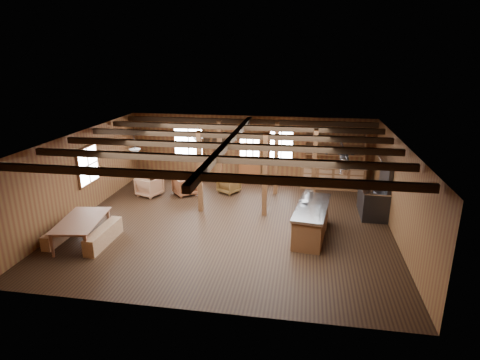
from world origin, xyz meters
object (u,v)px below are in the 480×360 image
object	(u,v)px
kitchen_island	(311,221)
armchair_c	(150,186)
armchair_a	(185,186)
armchair_b	(229,184)
dining_table	(84,231)
commercial_range	(375,196)

from	to	relation	value
kitchen_island	armchair_c	xyz separation A→B (m)	(-6.07, 2.55, -0.10)
armchair_a	armchair_c	bearing A→B (deg)	-26.18
armchair_a	armchair_b	xyz separation A→B (m)	(1.63, 0.52, -0.03)
dining_table	armchair_a	size ratio (longest dim) A/B	2.55
commercial_range	armchair_a	distance (m)	6.94
commercial_range	armchair_b	world-z (taller)	commercial_range
kitchen_island	armchair_c	size ratio (longest dim) A/B	3.15
kitchen_island	dining_table	world-z (taller)	kitchen_island
kitchen_island	dining_table	size ratio (longest dim) A/B	1.30
kitchen_island	armchair_b	size ratio (longest dim) A/B	3.59
dining_table	armchair_c	world-z (taller)	armchair_c
dining_table	armchair_a	bearing A→B (deg)	-29.23
armchair_b	armchair_c	world-z (taller)	armchair_c
kitchen_island	armchair_a	distance (m)	5.58
kitchen_island	commercial_range	bearing A→B (deg)	50.97
commercial_range	armchair_c	xyz separation A→B (m)	(-8.16, 0.55, -0.29)
dining_table	armchair_a	world-z (taller)	armchair_a
commercial_range	armchair_a	bearing A→B (deg)	172.72
kitchen_island	armchair_a	xyz separation A→B (m)	(-4.78, 2.88, -0.12)
dining_table	armchair_b	xyz separation A→B (m)	(3.30, 4.93, -0.02)
armchair_b	kitchen_island	bearing A→B (deg)	162.72
armchair_c	commercial_range	bearing A→B (deg)	-162.45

